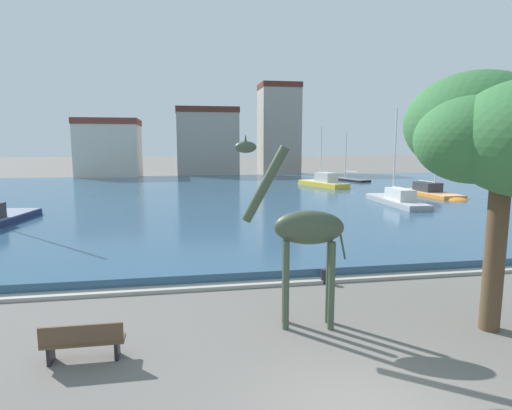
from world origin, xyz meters
TOP-DOWN VIEW (x-y plane):
  - harbor_water at (0.00, 30.30)m, footprint 83.62×45.00m
  - quay_edge_coping at (0.00, 7.55)m, footprint 83.62×0.50m
  - giraffe_statue at (-0.01, 4.14)m, footprint 2.92×1.03m
  - sailboat_black at (16.36, 42.60)m, footprint 3.78×7.27m
  - sailboat_yellow at (11.23, 36.28)m, footprint 4.16×7.23m
  - sailboat_grey at (12.48, 23.01)m, footprint 1.95×8.46m
  - sailboat_orange at (18.04, 26.42)m, footprint 2.61×7.37m
  - shade_tree at (5.03, 3.27)m, footprint 5.19×5.91m
  - mooring_bollard at (1.74, 7.40)m, footprint 0.24×0.24m
  - park_bench at (-5.41, 3.13)m, footprint 1.80×0.44m
  - townhouse_wide_warehouse at (-12.76, 54.87)m, footprint 8.16×8.05m
  - townhouse_corner_house at (0.61, 55.22)m, footprint 8.74×5.19m
  - townhouse_tall_gabled at (11.79, 58.37)m, footprint 5.95×5.42m

SIDE VIEW (x-z plane):
  - quay_edge_coping at x=0.00m, z-range 0.00..0.12m
  - harbor_water at x=0.00m, z-range 0.00..0.41m
  - mooring_bollard at x=1.74m, z-range 0.00..0.50m
  - sailboat_black at x=16.36m, z-range -2.69..3.40m
  - park_bench at x=-5.41m, z-range 0.03..0.95m
  - sailboat_orange at x=18.04m, z-range -3.18..4.19m
  - sailboat_grey at x=12.48m, z-range -3.16..4.26m
  - sailboat_yellow at x=11.23m, z-range -2.68..3.91m
  - giraffe_statue at x=-0.01m, z-range 0.05..5.19m
  - townhouse_wide_warehouse at x=-12.76m, z-range 0.01..8.09m
  - townhouse_corner_house at x=0.61m, z-range 0.01..9.84m
  - shade_tree at x=5.03m, z-range 1.72..8.60m
  - townhouse_tall_gabled at x=11.79m, z-range 0.02..13.80m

